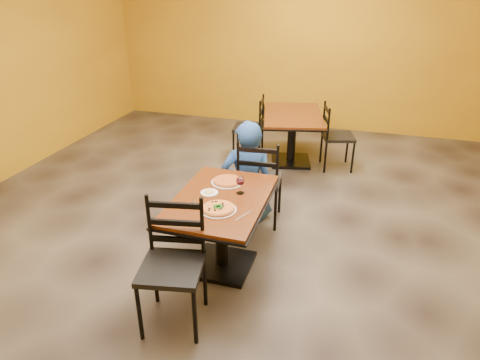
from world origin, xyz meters
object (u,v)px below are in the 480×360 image
(table_second, at_px, (292,127))
(diner, at_px, (247,171))
(chair_second_left, at_px, (248,128))
(pizza_main, at_px, (218,208))
(chair_main_far, at_px, (260,180))
(chair_second_right, at_px, (338,137))
(table_main, at_px, (221,216))
(wine_glass, at_px, (240,184))
(plate_main, at_px, (218,210))
(side_plate, at_px, (209,193))
(chair_main_near, at_px, (171,269))
(plate_far, at_px, (227,182))
(pizza_far, at_px, (227,181))

(table_second, height_order, diner, diner)
(chair_second_left, relative_size, pizza_main, 3.34)
(diner, distance_m, pizza_main, 1.22)
(chair_main_far, distance_m, diner, 0.17)
(table_second, height_order, chair_second_left, chair_second_left)
(chair_second_left, height_order, diner, diner)
(chair_second_right, distance_m, diner, 1.94)
(table_main, height_order, wine_glass, wine_glass)
(plate_main, relative_size, side_plate, 1.94)
(plate_main, bearing_deg, pizza_main, 0.00)
(chair_main_near, bearing_deg, plate_far, 74.34)
(diner, xyz_separation_m, plate_far, (-0.01, -0.67, 0.17))
(table_second, bearing_deg, plate_main, -92.07)
(table_second, distance_m, side_plate, 2.69)
(chair_second_right, distance_m, plate_far, 2.57)
(chair_main_near, relative_size, pizza_far, 3.69)
(diner, bearing_deg, chair_main_far, 152.82)
(chair_second_right, height_order, pizza_main, chair_second_right)
(table_main, height_order, table_second, same)
(table_main, bearing_deg, chair_second_left, 100.55)
(plate_far, xyz_separation_m, pizza_far, (0.00, 0.00, 0.02))
(pizza_main, bearing_deg, chair_second_left, 100.79)
(chair_main_far, relative_size, diner, 0.87)
(chair_second_right, height_order, diner, diner)
(table_second, distance_m, pizza_main, 2.94)
(diner, bearing_deg, side_plate, 64.86)
(pizza_far, distance_m, side_plate, 0.27)
(pizza_far, bearing_deg, table_main, -82.64)
(table_second, bearing_deg, table_main, -93.36)
(side_plate, bearing_deg, table_main, -22.34)
(table_main, xyz_separation_m, plate_far, (-0.04, 0.31, 0.20))
(chair_second_left, height_order, plate_far, chair_second_left)
(plate_far, height_order, wine_glass, wine_glass)
(chair_main_far, height_order, side_plate, chair_main_far)
(chair_main_near, relative_size, diner, 0.89)
(table_main, bearing_deg, wine_glass, 43.32)
(wine_glass, bearing_deg, chair_second_left, 104.07)
(table_main, bearing_deg, pizza_main, -76.31)
(table_main, xyz_separation_m, chair_main_near, (-0.13, -0.79, -0.04))
(pizza_main, bearing_deg, chair_main_far, 86.67)
(chair_second_left, xyz_separation_m, wine_glass, (0.65, -2.58, 0.37))
(table_main, bearing_deg, diner, 91.83)
(table_main, height_order, side_plate, side_plate)
(diner, height_order, wine_glass, diner)
(chair_main_far, distance_m, chair_second_left, 1.86)
(chair_main_far, relative_size, plate_far, 3.25)
(table_second, xyz_separation_m, chair_main_far, (-0.04, -1.76, -0.05))
(table_main, distance_m, wine_glass, 0.34)
(plate_main, bearing_deg, table_main, 103.69)
(table_main, distance_m, chair_second_right, 2.84)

